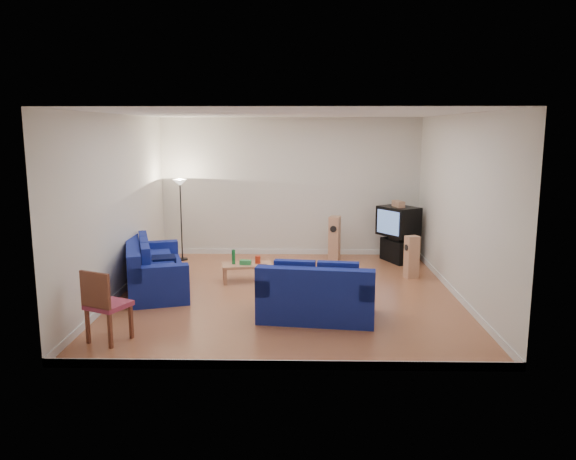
{
  "coord_description": "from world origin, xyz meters",
  "views": [
    {
      "loc": [
        0.21,
        -9.79,
        2.95
      ],
      "look_at": [
        0.0,
        0.4,
        1.1
      ],
      "focal_mm": 35.0,
      "sensor_mm": 36.0,
      "label": 1
    }
  ],
  "objects_px": {
    "sofa_three_seat": "(152,272)",
    "sofa_loveseat": "(317,298)",
    "tv_stand": "(398,251)",
    "television": "(398,221)",
    "coffee_table": "(247,267)"
  },
  "relations": [
    {
      "from": "sofa_three_seat",
      "to": "sofa_loveseat",
      "type": "relative_size",
      "value": 1.32
    },
    {
      "from": "sofa_loveseat",
      "to": "television",
      "type": "height_order",
      "value": "television"
    },
    {
      "from": "sofa_loveseat",
      "to": "coffee_table",
      "type": "xyz_separation_m",
      "value": [
        -1.29,
        2.16,
        -0.04
      ]
    },
    {
      "from": "coffee_table",
      "to": "television",
      "type": "relative_size",
      "value": 1.0
    },
    {
      "from": "sofa_loveseat",
      "to": "tv_stand",
      "type": "distance_m",
      "value": 4.35
    },
    {
      "from": "sofa_loveseat",
      "to": "tv_stand",
      "type": "height_order",
      "value": "sofa_loveseat"
    },
    {
      "from": "tv_stand",
      "to": "sofa_loveseat",
      "type": "bearing_deg",
      "value": -49.44
    },
    {
      "from": "sofa_three_seat",
      "to": "sofa_loveseat",
      "type": "bearing_deg",
      "value": 45.3
    },
    {
      "from": "coffee_table",
      "to": "tv_stand",
      "type": "xyz_separation_m",
      "value": [
        3.24,
        1.74,
        -0.05
      ]
    },
    {
      "from": "coffee_table",
      "to": "tv_stand",
      "type": "height_order",
      "value": "tv_stand"
    },
    {
      "from": "coffee_table",
      "to": "sofa_loveseat",
      "type": "bearing_deg",
      "value": -59.06
    },
    {
      "from": "coffee_table",
      "to": "sofa_three_seat",
      "type": "bearing_deg",
      "value": -160.58
    },
    {
      "from": "sofa_loveseat",
      "to": "television",
      "type": "distance_m",
      "value": 4.42
    },
    {
      "from": "sofa_three_seat",
      "to": "sofa_loveseat",
      "type": "distance_m",
      "value": 3.38
    },
    {
      "from": "sofa_three_seat",
      "to": "television",
      "type": "relative_size",
      "value": 2.43
    }
  ]
}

